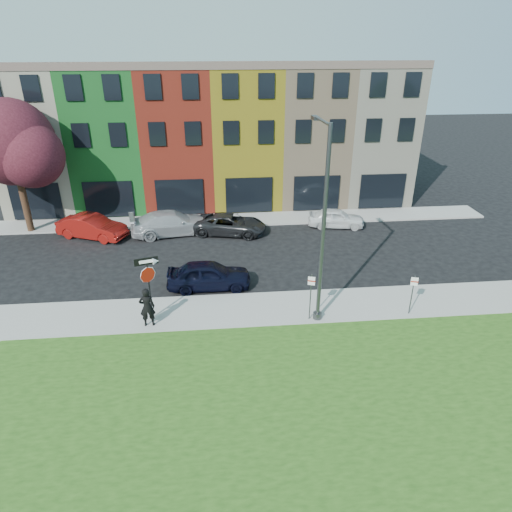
{
  "coord_description": "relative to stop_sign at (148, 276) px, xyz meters",
  "views": [
    {
      "loc": [
        -2.48,
        -15.62,
        12.05
      ],
      "look_at": [
        -0.63,
        4.0,
        2.46
      ],
      "focal_mm": 32.0,
      "sensor_mm": 36.0,
      "label": 1
    }
  ],
  "objects": [
    {
      "name": "sidewalk_near",
      "position": [
        7.61,
        0.33,
        -2.28
      ],
      "size": [
        40.0,
        3.0,
        0.12
      ],
      "primitive_type": "cube",
      "color": "gray",
      "rests_on": "ground"
    },
    {
      "name": "ground",
      "position": [
        5.61,
        -2.67,
        -2.34
      ],
      "size": [
        120.0,
        120.0,
        0.0
      ],
      "primitive_type": "plane",
      "color": "black",
      "rests_on": "ground"
    },
    {
      "name": "sidewalk_far",
      "position": [
        2.61,
        12.33,
        -2.28
      ],
      "size": [
        40.0,
        2.4,
        0.12
      ],
      "primitive_type": "cube",
      "color": "gray",
      "rests_on": "ground"
    },
    {
      "name": "rowhouse_block",
      "position": [
        3.11,
        18.51,
        2.65
      ],
      "size": [
        30.0,
        10.12,
        10.0
      ],
      "color": "beige",
      "rests_on": "ground"
    },
    {
      "name": "parked_car_silver",
      "position": [
        0.2,
        10.29,
        -1.56
      ],
      "size": [
        4.3,
        6.24,
        1.56
      ],
      "primitive_type": "imported",
      "rotation": [
        0.0,
        0.0,
        1.77
      ],
      "color": "#9D9EA1",
      "rests_on": "ground"
    },
    {
      "name": "stop_sign",
      "position": [
        0.0,
        0.0,
        0.0
      ],
      "size": [
        1.02,
        0.32,
        3.12
      ],
      "rotation": [
        0.0,
        0.0,
        0.27
      ],
      "color": "black",
      "rests_on": "sidewalk_near"
    },
    {
      "name": "parked_car_red",
      "position": [
        -4.95,
        10.16,
        -1.59
      ],
      "size": [
        4.81,
        5.69,
        1.51
      ],
      "primitive_type": "imported",
      "rotation": [
        0.0,
        0.0,
        1.18
      ],
      "color": "maroon",
      "rests_on": "ground"
    },
    {
      "name": "parked_car_white",
      "position": [
        11.41,
        10.49,
        -1.69
      ],
      "size": [
        2.79,
        4.32,
        1.3
      ],
      "primitive_type": "imported",
      "rotation": [
        0.0,
        0.0,
        1.4
      ],
      "color": "white",
      "rests_on": "ground"
    },
    {
      "name": "man",
      "position": [
        -0.09,
        -0.59,
        -1.27
      ],
      "size": [
        0.77,
        0.57,
        1.9
      ],
      "primitive_type": "imported",
      "rotation": [
        0.0,
        0.0,
        3.23
      ],
      "color": "black",
      "rests_on": "sidewalk_near"
    },
    {
      "name": "parked_car_dark",
      "position": [
        4.05,
        9.99,
        -1.67
      ],
      "size": [
        4.3,
        5.76,
        1.33
      ],
      "primitive_type": "imported",
      "rotation": [
        0.0,
        0.0,
        1.35
      ],
      "color": "black",
      "rests_on": "ground"
    },
    {
      "name": "street_lamp",
      "position": [
        7.64,
        -0.58,
        2.27
      ],
      "size": [
        0.49,
        2.58,
        8.9
      ],
      "rotation": [
        0.0,
        0.0,
        0.07
      ],
      "color": "#424447",
      "rests_on": "sidewalk_near"
    },
    {
      "name": "parking_sign_b",
      "position": [
        12.08,
        -0.78,
        -0.94
      ],
      "size": [
        0.31,
        0.14,
        2.03
      ],
      "rotation": [
        0.0,
        0.0,
        -0.33
      ],
      "color": "#424447",
      "rests_on": "sidewalk_near"
    },
    {
      "name": "parking_sign_a",
      "position": [
        7.28,
        -0.78,
        -0.76
      ],
      "size": [
        0.31,
        0.13,
        2.35
      ],
      "rotation": [
        0.0,
        0.0,
        -0.3
      ],
      "color": "#424447",
      "rests_on": "sidewalk_near"
    },
    {
      "name": "tree_purple",
      "position": [
        -9.26,
        11.58,
        3.56
      ],
      "size": [
        6.39,
        5.59,
        8.58
      ],
      "color": "black",
      "rests_on": "sidewalk_far"
    },
    {
      "name": "sedan_near",
      "position": [
        2.64,
        2.81,
        -1.6
      ],
      "size": [
        1.81,
        4.37,
        1.48
      ],
      "primitive_type": "imported",
      "rotation": [
        0.0,
        0.0,
        1.56
      ],
      "color": "black",
      "rests_on": "ground"
    }
  ]
}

